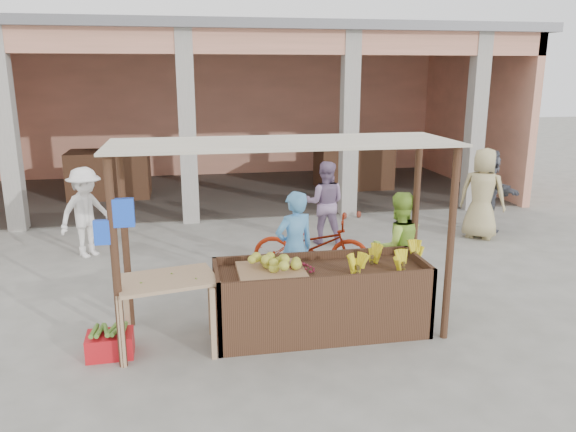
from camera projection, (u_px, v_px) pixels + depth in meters
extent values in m
plane|color=slate|center=(281.00, 334.00, 6.98)|extent=(60.00, 60.00, 0.00)
cube|color=#F09C7D|center=(218.00, 110.00, 17.33)|extent=(14.00, 0.20, 4.00)
cube|color=#F09C7D|center=(471.00, 114.00, 15.78)|extent=(0.20, 6.00, 4.00)
cube|color=#F09C7D|center=(233.00, 42.00, 11.41)|extent=(14.00, 0.30, 0.50)
cube|color=slate|center=(223.00, 33.00, 14.04)|extent=(14.40, 6.40, 0.20)
cube|color=#AEA9A0|center=(7.00, 132.00, 11.06)|extent=(0.35, 0.35, 4.00)
cube|color=#AEA9A0|center=(187.00, 129.00, 11.68)|extent=(0.35, 0.35, 4.00)
cube|color=#AEA9A0|center=(349.00, 126.00, 12.29)|extent=(0.35, 0.35, 4.00)
cube|color=#AEA9A0|center=(476.00, 124.00, 12.82)|extent=(0.35, 0.35, 4.00)
cube|color=#4B2E1E|center=(110.00, 174.00, 14.39)|extent=(2.00, 1.20, 1.20)
cube|color=#4B2E1E|center=(353.00, 167.00, 15.53)|extent=(2.00, 1.20, 1.20)
cube|color=#4B2E1E|center=(321.00, 301.00, 6.96)|extent=(2.60, 0.95, 0.80)
cylinder|color=#4B2E1E|center=(116.00, 266.00, 5.93)|extent=(0.09, 0.09, 2.35)
cylinder|color=#4B2E1E|center=(450.00, 246.00, 6.60)|extent=(0.09, 0.09, 2.35)
cylinder|color=#4B2E1E|center=(125.00, 238.00, 6.93)|extent=(0.09, 0.09, 2.35)
cylinder|color=#4B2E1E|center=(415.00, 223.00, 7.60)|extent=(0.09, 0.09, 2.35)
cube|color=beige|center=(283.00, 143.00, 6.47)|extent=(4.00, 1.35, 0.03)
cube|color=blue|center=(123.00, 213.00, 5.80)|extent=(0.22, 0.08, 0.30)
cube|color=blue|center=(103.00, 232.00, 5.81)|extent=(0.18, 0.07, 0.26)
cube|color=#9D7351|center=(271.00, 271.00, 6.77)|extent=(0.80, 0.69, 0.06)
ellipsoid|color=#D5CD3E|center=(271.00, 263.00, 6.74)|extent=(0.68, 0.60, 0.15)
ellipsoid|color=maroon|center=(300.00, 267.00, 6.80)|extent=(0.41, 0.34, 0.13)
cube|color=tan|center=(167.00, 280.00, 6.38)|extent=(1.22, 0.94, 0.04)
cube|color=tan|center=(121.00, 331.00, 6.10)|extent=(0.06, 0.06, 0.85)
cube|color=tan|center=(213.00, 324.00, 6.28)|extent=(0.06, 0.06, 0.85)
cube|color=tan|center=(127.00, 308.00, 6.70)|extent=(0.06, 0.06, 0.85)
cube|color=tan|center=(211.00, 302.00, 6.88)|extent=(0.06, 0.06, 0.85)
cube|color=red|center=(110.00, 345.00, 6.42)|extent=(0.53, 0.39, 0.27)
ellipsoid|color=maroon|center=(345.00, 206.00, 12.32)|extent=(0.43, 0.43, 0.59)
ellipsoid|color=maroon|center=(359.00, 205.00, 12.43)|extent=(0.43, 0.43, 0.59)
ellipsoid|color=maroon|center=(349.00, 203.00, 12.63)|extent=(0.43, 0.43, 0.59)
imported|color=#549FDF|center=(295.00, 245.00, 7.68)|extent=(0.77, 0.66, 1.72)
imported|color=#A7DB47|center=(398.00, 245.00, 7.78)|extent=(0.82, 0.50, 1.67)
imported|color=maroon|center=(311.00, 245.00, 8.87)|extent=(1.21, 2.04, 1.01)
imported|color=white|center=(86.00, 209.00, 9.71)|extent=(1.18, 1.14, 1.71)
imported|color=tan|center=(483.00, 189.00, 10.76)|extent=(1.11, 1.08, 1.96)
imported|color=#434550|center=(488.00, 188.00, 11.36)|extent=(0.71, 1.64, 1.75)
imported|color=gray|center=(325.00, 199.00, 10.46)|extent=(0.94, 0.71, 1.71)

